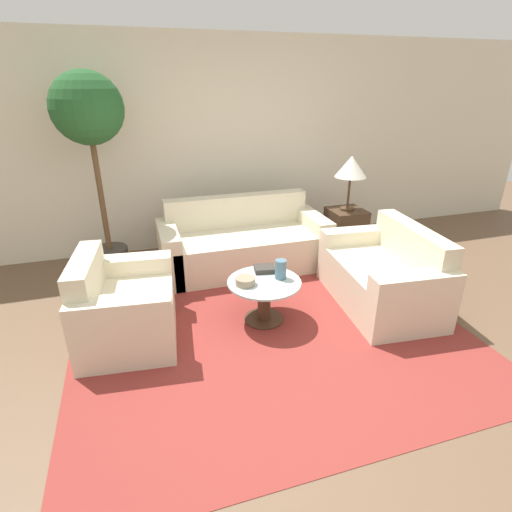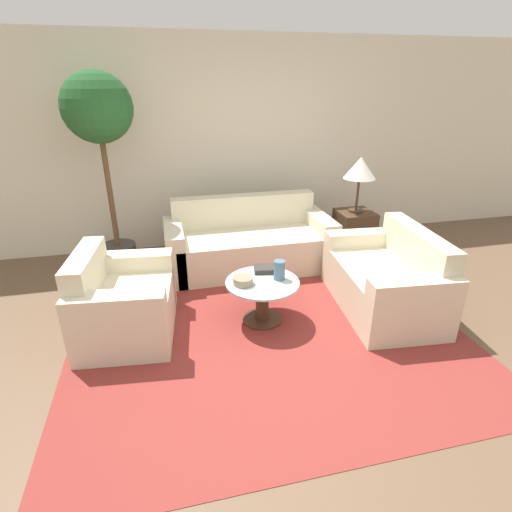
{
  "view_description": "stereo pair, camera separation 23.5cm",
  "coord_description": "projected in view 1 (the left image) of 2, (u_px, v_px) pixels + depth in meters",
  "views": [
    {
      "loc": [
        -1.06,
        -2.43,
        2.07
      ],
      "look_at": [
        -0.03,
        0.85,
        0.55
      ],
      "focal_mm": 28.0,
      "sensor_mm": 36.0,
      "label": 1
    },
    {
      "loc": [
        -0.83,
        -2.49,
        2.07
      ],
      "look_at": [
        -0.03,
        0.85,
        0.55
      ],
      "focal_mm": 28.0,
      "sensor_mm": 36.0,
      "label": 2
    }
  ],
  "objects": [
    {
      "name": "ground_plane",
      "position": [
        291.0,
        358.0,
        3.24
      ],
      "size": [
        14.0,
        14.0,
        0.0
      ],
      "primitive_type": "plane",
      "color": "brown"
    },
    {
      "name": "wall_back",
      "position": [
        215.0,
        146.0,
        5.1
      ],
      "size": [
        10.0,
        0.06,
        2.6
      ],
      "color": "beige",
      "rests_on": "ground_plane"
    },
    {
      "name": "rug",
      "position": [
        264.0,
        319.0,
        3.76
      ],
      "size": [
        3.39,
        3.31,
        0.01
      ],
      "color": "maroon",
      "rests_on": "ground_plane"
    },
    {
      "name": "sofa_main",
      "position": [
        242.0,
        244.0,
        4.77
      ],
      "size": [
        1.93,
        0.83,
        0.81
      ],
      "color": "beige",
      "rests_on": "ground_plane"
    },
    {
      "name": "armchair",
      "position": [
        121.0,
        309.0,
        3.4
      ],
      "size": [
        0.87,
        1.07,
        0.78
      ],
      "rotation": [
        0.0,
        0.0,
        1.46
      ],
      "color": "beige",
      "rests_on": "ground_plane"
    },
    {
      "name": "loveseat",
      "position": [
        386.0,
        278.0,
        3.95
      ],
      "size": [
        0.91,
        1.41,
        0.79
      ],
      "rotation": [
        0.0,
        0.0,
        -1.66
      ],
      "color": "beige",
      "rests_on": "ground_plane"
    },
    {
      "name": "coffee_table",
      "position": [
        264.0,
        295.0,
        3.66
      ],
      "size": [
        0.67,
        0.67,
        0.41
      ],
      "color": "#422D1E",
      "rests_on": "ground_plane"
    },
    {
      "name": "side_table",
      "position": [
        345.0,
        232.0,
        5.09
      ],
      "size": [
        0.43,
        0.43,
        0.59
      ],
      "color": "#422D1E",
      "rests_on": "ground_plane"
    },
    {
      "name": "table_lamp",
      "position": [
        351.0,
        168.0,
        4.76
      ],
      "size": [
        0.38,
        0.38,
        0.66
      ],
      "color": "#422D1E",
      "rests_on": "side_table"
    },
    {
      "name": "potted_plant",
      "position": [
        90.0,
        127.0,
        4.08
      ],
      "size": [
        0.73,
        0.73,
        2.18
      ],
      "color": "#3D3833",
      "rests_on": "ground_plane"
    },
    {
      "name": "vase",
      "position": [
        281.0,
        269.0,
        3.62
      ],
      "size": [
        0.1,
        0.1,
        0.18
      ],
      "color": "slate",
      "rests_on": "coffee_table"
    },
    {
      "name": "bowl",
      "position": [
        245.0,
        281.0,
        3.53
      ],
      "size": [
        0.18,
        0.18,
        0.07
      ],
      "color": "gray",
      "rests_on": "coffee_table"
    },
    {
      "name": "book_stack",
      "position": [
        265.0,
        269.0,
        3.78
      ],
      "size": [
        0.22,
        0.19,
        0.05
      ],
      "rotation": [
        0.0,
        0.0,
        -0.18
      ],
      "color": "#38332D",
      "rests_on": "coffee_table"
    }
  ]
}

